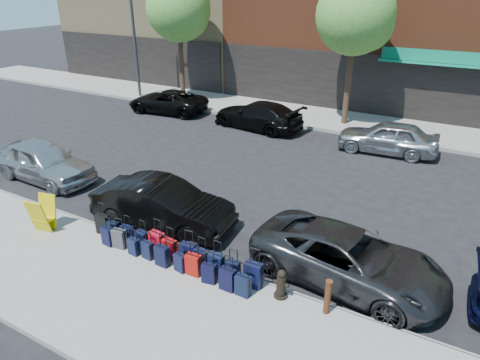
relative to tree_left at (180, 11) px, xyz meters
The scene contains 38 objects.
ground 14.72m from the tree_left, 43.94° to the right, with size 120.00×120.00×0.00m, color black.
sidewalk_near 19.54m from the tree_left, 58.36° to the right, with size 60.00×4.00×0.15m, color gray.
sidewalk_far 11.22m from the tree_left, ahead, with size 60.00×4.00×0.15m, color gray.
curb_near 17.92m from the tree_left, 54.81° to the right, with size 60.00×0.08×0.15m, color gray.
curb_far 11.31m from the tree_left, ahead, with size 60.00×0.08×0.15m, color gray.
tree_left is the anchor object (origin of this frame).
tree_center 10.50m from the tree_left, ahead, with size 3.80×3.80×7.27m.
streetlight 3.11m from the tree_left, 166.61° to the right, with size 2.59×0.18×8.00m.
suitcase_front_0 16.78m from the tree_left, 62.81° to the right, with size 0.42×0.25×0.99m.
suitcase_front_1 17.04m from the tree_left, 61.46° to the right, with size 0.38×0.24×0.86m.
suitcase_front_2 17.26m from the tree_left, 59.84° to the right, with size 0.36×0.20×0.86m.
suitcase_front_3 17.59m from the tree_left, 58.18° to the right, with size 0.40×0.26×0.90m.
suitcase_front_4 17.79m from the tree_left, 56.67° to the right, with size 0.45×0.28×1.04m.
suitcase_front_5 18.08m from the tree_left, 55.48° to the right, with size 0.41×0.25×0.95m.
suitcase_front_6 18.35m from the tree_left, 53.82° to the right, with size 0.43×0.27×0.99m.
suitcase_front_7 18.60m from the tree_left, 52.79° to the right, with size 0.40×0.24×0.92m.
suitcase_front_8 18.91m from the tree_left, 51.62° to the right, with size 0.42×0.25×0.98m.
suitcase_front_9 19.17m from the tree_left, 50.45° to the right, with size 0.39×0.25×0.87m.
suitcase_front_10 19.50m from the tree_left, 49.06° to the right, with size 0.45×0.26×1.06m.
suitcase_back_1 17.37m from the tree_left, 61.64° to the right, with size 0.39×0.25×0.88m.
suitcase_back_2 17.49m from the tree_left, 60.42° to the right, with size 0.40×0.27×0.91m.
suitcase_back_3 17.84m from the tree_left, 58.82° to the right, with size 0.35×0.23×0.78m.
suitcase_back_4 18.03m from the tree_left, 57.45° to the right, with size 0.36×0.23×0.81m.
suitcase_back_5 18.35m from the tree_left, 56.05° to the right, with size 0.40×0.24×0.92m.
suitcase_back_6 18.65m from the tree_left, 54.51° to the right, with size 0.36×0.25×0.79m.
suitcase_back_7 18.81m from the tree_left, 53.45° to the right, with size 0.40×0.24×0.93m.
suitcase_back_8 19.18m from the tree_left, 52.30° to the right, with size 0.38×0.26×0.84m.
suitcase_back_9 19.50m from the tree_left, 51.00° to the right, with size 0.40×0.24×0.93m.
suitcase_back_10 19.77m from the tree_left, 50.01° to the right, with size 0.38×0.23×0.87m.
fire_hydrant 19.99m from the tree_left, 47.41° to the right, with size 0.38×0.34×0.75m.
bollard 20.73m from the tree_left, 45.05° to the right, with size 0.16×0.16×0.89m.
display_rack 16.69m from the tree_left, 69.38° to the right, with size 0.72×0.76×1.07m.
car_near_0 13.36m from the tree_left, 79.50° to the right, with size 1.77×4.41×1.50m, color #B4B6BB.
car_near_1 16.07m from the tree_left, 56.59° to the right, with size 1.56×4.47×1.47m, color black.
car_near_2 19.67m from the tree_left, 41.75° to the right, with size 2.27×4.92×1.37m, color #2F2F31.
car_far_0 5.43m from the tree_left, 76.94° to the right, with size 2.15×4.66×1.29m, color black.
car_far_1 8.48m from the tree_left, 22.02° to the right, with size 1.98×4.87×1.41m, color black.
car_far_2 14.28m from the tree_left, 12.68° to the right, with size 1.72×4.29×1.46m, color #B6B9BE.
Camera 1 is at (6.36, -12.32, 7.01)m, focal length 32.00 mm.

